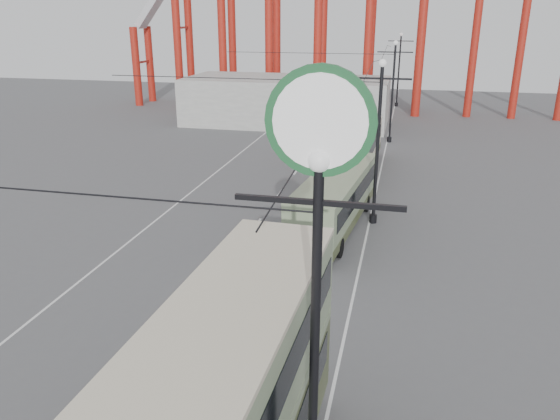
% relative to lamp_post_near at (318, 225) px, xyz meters
% --- Properties ---
extents(ground, '(160.00, 160.00, 0.00)m').
position_rel_lamp_post_near_xyz_m(ground, '(-5.60, 3.00, -7.86)').
color(ground, '#535356').
rests_on(ground, ground).
extents(road_markings, '(12.52, 120.00, 0.01)m').
position_rel_lamp_post_near_xyz_m(road_markings, '(-6.46, 22.70, -7.86)').
color(road_markings, silver).
rests_on(road_markings, ground).
extents(lamp_post_near, '(3.20, 0.44, 10.80)m').
position_rel_lamp_post_near_xyz_m(lamp_post_near, '(0.00, 0.00, 0.00)').
color(lamp_post_near, black).
rests_on(lamp_post_near, ground).
extents(lamp_post_mid, '(3.20, 0.44, 9.32)m').
position_rel_lamp_post_near_xyz_m(lamp_post_mid, '(0.00, 21.00, -3.18)').
color(lamp_post_mid, black).
rests_on(lamp_post_mid, ground).
extents(lamp_post_far, '(3.20, 0.44, 9.32)m').
position_rel_lamp_post_near_xyz_m(lamp_post_far, '(0.00, 43.00, -3.18)').
color(lamp_post_far, black).
rests_on(lamp_post_far, ground).
extents(lamp_post_distant, '(3.20, 0.44, 9.32)m').
position_rel_lamp_post_near_xyz_m(lamp_post_distant, '(0.00, 65.00, -3.18)').
color(lamp_post_distant, black).
rests_on(lamp_post_distant, ground).
extents(fairground_shed, '(22.00, 10.00, 5.00)m').
position_rel_lamp_post_near_xyz_m(fairground_shed, '(-11.60, 50.00, -5.36)').
color(fairground_shed, gray).
rests_on(fairground_shed, ground).
extents(single_decker_green, '(3.76, 11.49, 3.19)m').
position_rel_lamp_post_near_xyz_m(single_decker_green, '(-2.08, 19.58, -6.06)').
color(single_decker_green, gray).
rests_on(single_decker_green, ground).
extents(single_decker_cream, '(3.16, 11.03, 3.40)m').
position_rel_lamp_post_near_xyz_m(single_decker_cream, '(-2.12, 32.20, -5.94)').
color(single_decker_cream, beige).
rests_on(single_decker_cream, ground).
extents(pedestrian, '(0.68, 0.46, 1.82)m').
position_rel_lamp_post_near_xyz_m(pedestrian, '(-4.51, 7.04, -6.95)').
color(pedestrian, black).
rests_on(pedestrian, ground).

